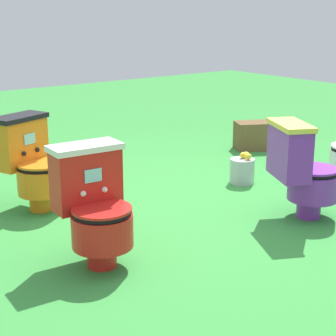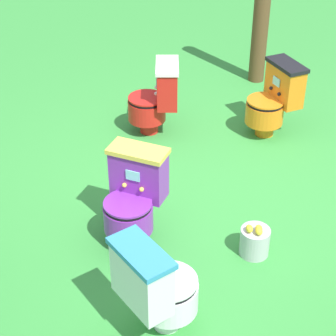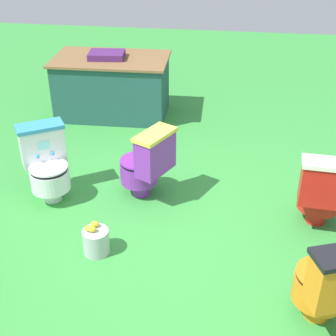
{
  "view_description": "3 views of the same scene",
  "coord_description": "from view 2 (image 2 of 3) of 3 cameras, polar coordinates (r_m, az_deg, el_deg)",
  "views": [
    {
      "loc": [
        2.71,
        3.21,
        1.53
      ],
      "look_at": [
        0.3,
        0.05,
        0.38
      ],
      "focal_mm": 60.37,
      "sensor_mm": 36.0,
      "label": 1
    },
    {
      "loc": [
        -4.02,
        0.65,
        2.99
      ],
      "look_at": [
        -0.2,
        0.38,
        0.44
      ],
      "focal_mm": 63.42,
      "sensor_mm": 36.0,
      "label": 2
    },
    {
      "loc": [
        0.28,
        -3.16,
        2.64
      ],
      "look_at": [
        -0.23,
        0.41,
        0.48
      ],
      "focal_mm": 50.6,
      "sensor_mm": 36.0,
      "label": 3
    }
  ],
  "objects": [
    {
      "name": "toilet_orange",
      "position": [
        5.84,
        10.12,
        6.52
      ],
      "size": [
        0.55,
        0.6,
        0.73
      ],
      "rotation": [
        0.0,
        0.0,
        0.36
      ],
      "color": "orange",
      "rests_on": "ground"
    },
    {
      "name": "ground",
      "position": [
        5.05,
        4.1,
        -2.68
      ],
      "size": [
        14.0,
        14.0,
        0.0
      ],
      "primitive_type": "plane",
      "color": "green"
    },
    {
      "name": "toilet_purple",
      "position": [
        4.41,
        -3.38,
        -2.8
      ],
      "size": [
        0.62,
        0.58,
        0.73
      ],
      "rotation": [
        0.0,
        0.0,
        1.1
      ],
      "color": "purple",
      "rests_on": "ground"
    },
    {
      "name": "wooden_post",
      "position": [
        6.77,
        9.03,
        14.95
      ],
      "size": [
        0.18,
        0.18,
        1.71
      ],
      "primitive_type": "cylinder",
      "color": "brown",
      "rests_on": "ground"
    },
    {
      "name": "lemon_bucket",
      "position": [
        4.45,
        8.33,
        -6.96
      ],
      "size": [
        0.22,
        0.22,
        0.28
      ],
      "color": "#B7B7BF",
      "rests_on": "ground"
    },
    {
      "name": "toilet_red",
      "position": [
        5.77,
        -1.17,
        6.73
      ],
      "size": [
        0.45,
        0.52,
        0.73
      ],
      "rotation": [
        0.0,
        0.0,
        6.21
      ],
      "color": "red",
      "rests_on": "ground"
    },
    {
      "name": "toilet_white",
      "position": [
        3.7,
        -1.04,
        -11.41
      ],
      "size": [
        0.6,
        0.63,
        0.73
      ],
      "rotation": [
        0.0,
        0.0,
        3.7
      ],
      "color": "white",
      "rests_on": "ground"
    }
  ]
}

